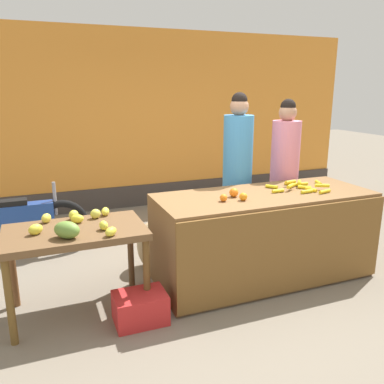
% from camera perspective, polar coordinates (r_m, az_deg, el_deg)
% --- Properties ---
extents(ground_plane, '(24.00, 24.00, 0.00)m').
position_cam_1_polar(ground_plane, '(4.18, 3.62, -13.05)').
color(ground_plane, '#756B5B').
extents(market_wall_back, '(7.74, 0.23, 2.85)m').
position_cam_1_polar(market_wall_back, '(6.68, -7.78, 9.88)').
color(market_wall_back, orange).
rests_on(market_wall_back, ground).
extents(fruit_stall_counter, '(2.23, 0.89, 0.91)m').
position_cam_1_polar(fruit_stall_counter, '(4.21, 10.25, -6.25)').
color(fruit_stall_counter, brown).
rests_on(fruit_stall_counter, ground).
extents(side_table_wooden, '(1.18, 0.71, 0.78)m').
position_cam_1_polar(side_table_wooden, '(3.58, -16.38, -6.57)').
color(side_table_wooden, brown).
rests_on(side_table_wooden, ground).
extents(banana_bunch_pile, '(0.72, 0.50, 0.07)m').
position_cam_1_polar(banana_bunch_pile, '(4.35, 15.30, 0.79)').
color(banana_bunch_pile, yellow).
rests_on(banana_bunch_pile, fruit_stall_counter).
extents(orange_pile, '(0.26, 0.23, 0.09)m').
position_cam_1_polar(orange_pile, '(3.82, 6.09, -0.44)').
color(orange_pile, orange).
rests_on(orange_pile, fruit_stall_counter).
extents(mango_papaya_pile, '(0.74, 0.69, 0.14)m').
position_cam_1_polar(mango_papaya_pile, '(3.48, -16.60, -4.53)').
color(mango_papaya_pile, yellow).
rests_on(mango_papaya_pile, side_table_wooden).
extents(vendor_woman_blue_shirt, '(0.34, 0.34, 1.90)m').
position_cam_1_polar(vendor_woman_blue_shirt, '(4.66, 6.52, 2.46)').
color(vendor_woman_blue_shirt, '#33333D').
rests_on(vendor_woman_blue_shirt, ground).
extents(vendor_woman_pink_shirt, '(0.34, 0.34, 1.82)m').
position_cam_1_polar(vendor_woman_pink_shirt, '(4.96, 13.07, 2.42)').
color(vendor_woman_pink_shirt, '#33333D').
rests_on(vendor_woman_pink_shirt, ground).
extents(parked_motorcycle, '(1.60, 0.18, 0.88)m').
position_cam_1_polar(parked_motorcycle, '(5.06, -23.67, -4.31)').
color(parked_motorcycle, black).
rests_on(parked_motorcycle, ground).
extents(produce_crate, '(0.44, 0.32, 0.26)m').
position_cam_1_polar(produce_crate, '(3.55, -7.44, -16.15)').
color(produce_crate, red).
rests_on(produce_crate, ground).
extents(produce_sack, '(0.41, 0.44, 0.53)m').
position_cam_1_polar(produce_sack, '(4.42, -5.83, -7.67)').
color(produce_sack, tan).
rests_on(produce_sack, ground).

